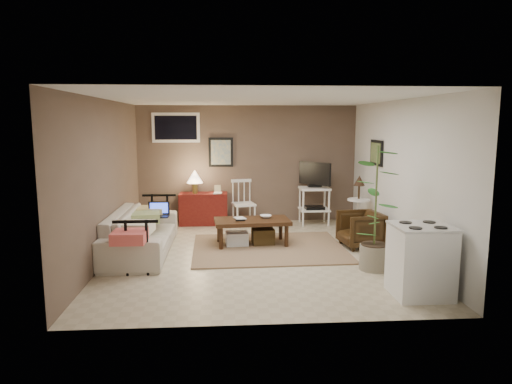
{
  "coord_description": "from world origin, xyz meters",
  "views": [
    {
      "loc": [
        -0.47,
        -6.9,
        2.05
      ],
      "look_at": [
        0.03,
        0.35,
        0.94
      ],
      "focal_mm": 32.0,
      "sensor_mm": 36.0,
      "label": 1
    }
  ],
  "objects": [
    {
      "name": "red_console",
      "position": [
        -0.93,
        2.24,
        0.39
      ],
      "size": [
        0.96,
        0.43,
        1.11
      ],
      "color": "maroon",
      "rests_on": "floor"
    },
    {
      "name": "window",
      "position": [
        -1.45,
        2.48,
        1.95
      ],
      "size": [
        0.96,
        0.03,
        0.6
      ],
      "primitive_type": "cube",
      "color": "white"
    },
    {
      "name": "sofa",
      "position": [
        -1.8,
        0.25,
        0.45
      ],
      "size": [
        0.67,
        2.28,
        0.89
      ],
      "primitive_type": "imported",
      "rotation": [
        0.0,
        0.0,
        1.57
      ],
      "color": "beige",
      "rests_on": "floor"
    },
    {
      "name": "book_console",
      "position": [
        -0.7,
        2.15,
        0.75
      ],
      "size": [
        0.17,
        0.03,
        0.22
      ],
      "primitive_type": "imported",
      "rotation": [
        0.0,
        0.0,
        -0.09
      ],
      "color": "#3A1D10",
      "rests_on": "red_console"
    },
    {
      "name": "sofa_pillows",
      "position": [
        -1.75,
        -0.01,
        0.55
      ],
      "size": [
        0.44,
        2.17,
        0.15
      ],
      "primitive_type": null,
      "color": "beige",
      "rests_on": "sofa"
    },
    {
      "name": "rug",
      "position": [
        0.24,
        0.33,
        0.01
      ],
      "size": [
        2.51,
        2.03,
        0.02
      ],
      "primitive_type": "cube",
      "rotation": [
        0.0,
        0.0,
        0.03
      ],
      "color": "#85654D",
      "rests_on": "floor"
    },
    {
      "name": "armchair",
      "position": [
        1.77,
        0.36,
        0.33
      ],
      "size": [
        0.68,
        0.71,
        0.65
      ],
      "primitive_type": "imported",
      "rotation": [
        0.0,
        0.0,
        -1.43
      ],
      "color": "#321F0D",
      "rests_on": "floor"
    },
    {
      "name": "art_right",
      "position": [
        2.23,
        1.05,
        1.52
      ],
      "size": [
        0.03,
        0.6,
        0.45
      ],
      "primitive_type": "cube",
      "color": "black"
    },
    {
      "name": "stove",
      "position": [
        1.84,
        -1.83,
        0.43
      ],
      "size": [
        0.67,
        0.62,
        0.87
      ],
      "color": "white",
      "rests_on": "floor"
    },
    {
      "name": "laptop",
      "position": [
        -1.58,
        0.64,
        0.58
      ],
      "size": [
        0.35,
        0.26,
        0.24
      ],
      "color": "black",
      "rests_on": "sofa"
    },
    {
      "name": "bowl",
      "position": [
        0.22,
        0.67,
        0.54
      ],
      "size": [
        0.2,
        0.06,
        0.19
      ],
      "primitive_type": "imported",
      "rotation": [
        0.0,
        0.0,
        0.04
      ],
      "color": "#3A1D10",
      "rests_on": "coffee_table"
    },
    {
      "name": "sofa_end_rails",
      "position": [
        -1.67,
        0.25,
        0.38
      ],
      "size": [
        0.61,
        2.28,
        0.77
      ],
      "primitive_type": null,
      "color": "black",
      "rests_on": "floor"
    },
    {
      "name": "floor",
      "position": [
        0.0,
        0.0,
        0.0
      ],
      "size": [
        5.0,
        5.0,
        0.0
      ],
      "primitive_type": "plane",
      "color": "#C1B293",
      "rests_on": "ground"
    },
    {
      "name": "tv_stand",
      "position": [
        1.33,
        2.11,
        0.67
      ],
      "size": [
        0.59,
        0.6,
        1.26
      ],
      "color": "white",
      "rests_on": "floor"
    },
    {
      "name": "side_table",
      "position": [
        1.99,
        1.23,
        0.68
      ],
      "size": [
        0.41,
        0.41,
        1.09
      ],
      "color": "white",
      "rests_on": "floor"
    },
    {
      "name": "potted_plant",
      "position": [
        1.61,
        -0.83,
        0.94
      ],
      "size": [
        0.44,
        0.44,
        1.78
      ],
      "color": "gray",
      "rests_on": "floor"
    },
    {
      "name": "art_back",
      "position": [
        -0.55,
        2.48,
        1.45
      ],
      "size": [
        0.5,
        0.03,
        0.6
      ],
      "primitive_type": "cube",
      "color": "black"
    },
    {
      "name": "coffee_table",
      "position": [
        -0.03,
        0.56,
        0.26
      ],
      "size": [
        1.29,
        0.74,
        0.47
      ],
      "color": "#3A1D10",
      "rests_on": "floor"
    },
    {
      "name": "spindle_chair",
      "position": [
        -0.1,
        2.1,
        0.43
      ],
      "size": [
        0.49,
        0.49,
        0.92
      ],
      "color": "white",
      "rests_on": "floor"
    },
    {
      "name": "book_table",
      "position": [
        -0.31,
        0.59,
        0.56
      ],
      "size": [
        0.17,
        0.07,
        0.23
      ],
      "primitive_type": "imported",
      "rotation": [
        0.0,
        0.0,
        0.31
      ],
      "color": "#3A1D10",
      "rests_on": "coffee_table"
    }
  ]
}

